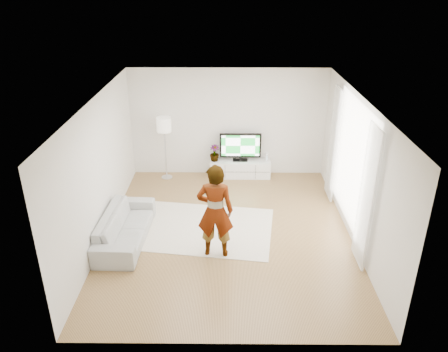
{
  "coord_description": "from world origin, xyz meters",
  "views": [
    {
      "loc": [
        -0.01,
        -7.71,
        4.89
      ],
      "look_at": [
        -0.08,
        0.4,
        1.11
      ],
      "focal_mm": 35.0,
      "sensor_mm": 36.0,
      "label": 1
    }
  ],
  "objects_px": {
    "floor_lamp": "(164,127)",
    "media_console": "(240,169)",
    "rug": "(204,228)",
    "television": "(240,146)",
    "sofa": "(125,227)",
    "player": "(215,211)"
  },
  "relations": [
    {
      "from": "sofa",
      "to": "floor_lamp",
      "type": "xyz_separation_m",
      "value": [
        0.44,
        2.96,
        1.08
      ]
    },
    {
      "from": "floor_lamp",
      "to": "rug",
      "type": "bearing_deg",
      "value": -66.24
    },
    {
      "from": "television",
      "to": "rug",
      "type": "relative_size",
      "value": 0.38
    },
    {
      "from": "television",
      "to": "rug",
      "type": "height_order",
      "value": "television"
    },
    {
      "from": "media_console",
      "to": "rug",
      "type": "bearing_deg",
      "value": -107.2
    },
    {
      "from": "media_console",
      "to": "television",
      "type": "height_order",
      "value": "television"
    },
    {
      "from": "media_console",
      "to": "television",
      "type": "bearing_deg",
      "value": 90.0
    },
    {
      "from": "media_console",
      "to": "floor_lamp",
      "type": "relative_size",
      "value": 0.96
    },
    {
      "from": "player",
      "to": "floor_lamp",
      "type": "xyz_separation_m",
      "value": [
        -1.37,
        3.43,
        0.45
      ]
    },
    {
      "from": "rug",
      "to": "player",
      "type": "bearing_deg",
      "value": -74.08
    },
    {
      "from": "television",
      "to": "floor_lamp",
      "type": "xyz_separation_m",
      "value": [
        -1.92,
        -0.12,
        0.54
      ]
    },
    {
      "from": "rug",
      "to": "floor_lamp",
      "type": "distance_m",
      "value": 3.09
    },
    {
      "from": "television",
      "to": "sofa",
      "type": "relative_size",
      "value": 0.51
    },
    {
      "from": "television",
      "to": "rug",
      "type": "distance_m",
      "value": 2.89
    },
    {
      "from": "media_console",
      "to": "sofa",
      "type": "height_order",
      "value": "sofa"
    },
    {
      "from": "media_console",
      "to": "television",
      "type": "distance_m",
      "value": 0.62
    },
    {
      "from": "player",
      "to": "floor_lamp",
      "type": "bearing_deg",
      "value": -65.09
    },
    {
      "from": "media_console",
      "to": "rug",
      "type": "distance_m",
      "value": 2.75
    },
    {
      "from": "media_console",
      "to": "player",
      "type": "xyz_separation_m",
      "value": [
        -0.55,
        -3.53,
        0.72
      ]
    },
    {
      "from": "floor_lamp",
      "to": "media_console",
      "type": "bearing_deg",
      "value": 2.76
    },
    {
      "from": "television",
      "to": "floor_lamp",
      "type": "distance_m",
      "value": 2.0
    },
    {
      "from": "sofa",
      "to": "floor_lamp",
      "type": "distance_m",
      "value": 3.18
    }
  ]
}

